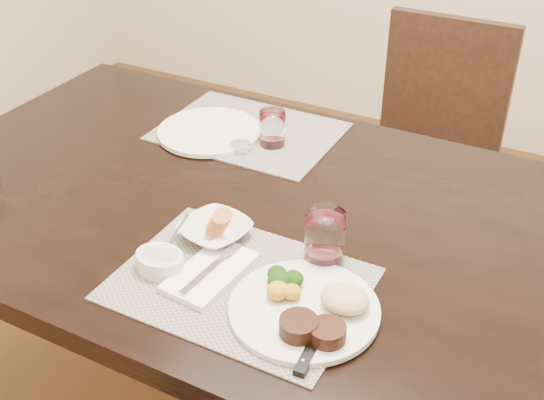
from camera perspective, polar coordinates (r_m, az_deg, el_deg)
The scene contains 13 objects.
dining_table at distance 1.51m, azimuth 3.69°, elevation -4.51°, with size 2.00×1.00×0.75m.
chair_far at distance 2.35m, azimuth 13.13°, elevation 4.71°, with size 0.42×0.42×0.90m.
placemat_near at distance 1.30m, azimuth -2.72°, elevation -7.02°, with size 0.46×0.34×0.00m, color slate.
placemat_far at distance 1.82m, azimuth -1.94°, elevation 5.76°, with size 0.46×0.34×0.00m, color slate.
dinner_plate at distance 1.22m, azimuth 3.21°, elevation -9.07°, with size 0.27×0.27×0.05m.
napkin_fork at distance 1.31m, azimuth -5.16°, elevation -6.02°, with size 0.12×0.20×0.02m.
steak_knife at distance 1.17m, azimuth 3.74°, elevation -11.85°, with size 0.03×0.24×0.01m.
cracker_bowl at distance 1.40m, azimuth -4.78°, elevation -2.54°, with size 0.17×0.17×0.06m.
sauce_ramekin at distance 1.33m, azimuth -9.33°, elevation -5.07°, with size 0.10×0.14×0.08m.
wine_glass_near at distance 1.32m, azimuth 4.42°, elevation -3.34°, with size 0.08×0.08×0.11m.
far_plate at distance 1.81m, azimuth -5.24°, elevation 5.74°, with size 0.27×0.27×0.01m, color silver.
wine_glass_far at distance 1.73m, azimuth 0.04°, elevation 5.88°, with size 0.07×0.07×0.09m.
salt_cellar at distance 1.72m, azimuth -2.66°, elevation 4.37°, with size 0.05×0.05×0.02m.
Camera 1 is at (0.47, -1.10, 1.59)m, focal length 45.00 mm.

